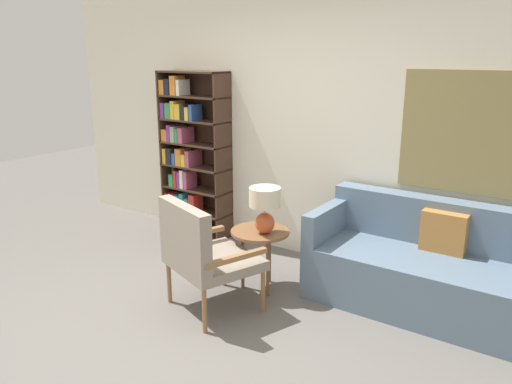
% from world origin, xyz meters
% --- Properties ---
extents(ground_plane, '(14.00, 14.00, 0.00)m').
position_xyz_m(ground_plane, '(0.00, 0.00, 0.00)').
color(ground_plane, '#66605B').
extents(wall_back, '(6.40, 0.08, 2.70)m').
position_xyz_m(wall_back, '(0.03, 2.03, 1.35)').
color(wall_back, silver).
rests_on(wall_back, ground_plane).
extents(bookshelf, '(0.84, 0.30, 1.86)m').
position_xyz_m(bookshelf, '(-1.32, 1.84, 0.88)').
color(bookshelf, '#422B1E').
rests_on(bookshelf, ground_plane).
extents(armchair, '(0.84, 0.82, 0.94)m').
position_xyz_m(armchair, '(0.04, 0.46, 0.54)').
color(armchair, olive).
rests_on(armchair, ground_plane).
extents(couch, '(2.02, 0.84, 0.87)m').
position_xyz_m(couch, '(1.58, 1.59, 0.33)').
color(couch, slate).
rests_on(couch, ground_plane).
extents(side_table, '(0.52, 0.52, 0.55)m').
position_xyz_m(side_table, '(0.19, 1.07, 0.49)').
color(side_table, brown).
rests_on(side_table, ground_plane).
extents(table_lamp, '(0.27, 0.27, 0.41)m').
position_xyz_m(table_lamp, '(0.27, 1.03, 0.81)').
color(table_lamp, '#C65128').
rests_on(table_lamp, side_table).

